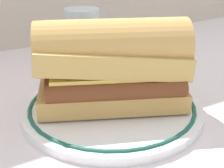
% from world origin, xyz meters
% --- Properties ---
extents(ground_plane, '(1.50, 1.50, 0.00)m').
position_xyz_m(ground_plane, '(0.00, 0.00, 0.00)').
color(ground_plane, silver).
extents(plate, '(0.26, 0.26, 0.01)m').
position_xyz_m(plate, '(0.01, 0.04, 0.01)').
color(plate, white).
rests_on(plate, ground_plane).
extents(sausage_sandwich, '(0.22, 0.16, 0.12)m').
position_xyz_m(sausage_sandwich, '(0.01, 0.04, 0.08)').
color(sausage_sandwich, tan).
rests_on(sausage_sandwich, plate).
extents(drinking_glass, '(0.07, 0.07, 0.11)m').
position_xyz_m(drinking_glass, '(0.06, 0.23, 0.05)').
color(drinking_glass, silver).
rests_on(drinking_glass, ground_plane).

